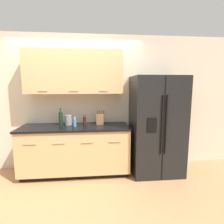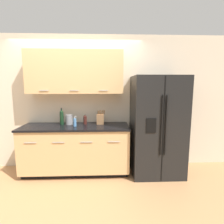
{
  "view_description": "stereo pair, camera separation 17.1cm",
  "coord_description": "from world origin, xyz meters",
  "px_view_note": "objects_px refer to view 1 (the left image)",
  "views": [
    {
      "loc": [
        0.37,
        -2.27,
        1.63
      ],
      "look_at": [
        0.67,
        0.88,
        1.16
      ],
      "focal_mm": 28.0,
      "sensor_mm": 36.0,
      "label": 1
    },
    {
      "loc": [
        0.55,
        -2.28,
        1.63
      ],
      "look_at": [
        0.67,
        0.88,
        1.16
      ],
      "focal_mm": 28.0,
      "sensor_mm": 36.0,
      "label": 2
    }
  ],
  "objects_px": {
    "knife_block": "(100,119)",
    "refrigerator": "(156,125)",
    "soap_dispenser": "(75,122)",
    "wine_bottle": "(61,118)",
    "oil_bottle": "(85,120)",
    "steel_canister": "(68,120)"
  },
  "relations": [
    {
      "from": "refrigerator",
      "to": "oil_bottle",
      "type": "relative_size",
      "value": 9.95
    },
    {
      "from": "refrigerator",
      "to": "soap_dispenser",
      "type": "bearing_deg",
      "value": 179.83
    },
    {
      "from": "steel_canister",
      "to": "refrigerator",
      "type": "bearing_deg",
      "value": -5.78
    },
    {
      "from": "soap_dispenser",
      "to": "wine_bottle",
      "type": "bearing_deg",
      "value": 148.26
    },
    {
      "from": "refrigerator",
      "to": "soap_dispenser",
      "type": "height_order",
      "value": "refrigerator"
    },
    {
      "from": "wine_bottle",
      "to": "steel_canister",
      "type": "height_order",
      "value": "wine_bottle"
    },
    {
      "from": "soap_dispenser",
      "to": "refrigerator",
      "type": "bearing_deg",
      "value": -0.17
    },
    {
      "from": "oil_bottle",
      "to": "steel_canister",
      "type": "bearing_deg",
      "value": -178.66
    },
    {
      "from": "oil_bottle",
      "to": "refrigerator",
      "type": "bearing_deg",
      "value": -7.35
    },
    {
      "from": "knife_block",
      "to": "refrigerator",
      "type": "bearing_deg",
      "value": -9.06
    },
    {
      "from": "knife_block",
      "to": "wine_bottle",
      "type": "relative_size",
      "value": 0.89
    },
    {
      "from": "oil_bottle",
      "to": "steel_canister",
      "type": "xyz_separation_m",
      "value": [
        -0.3,
        -0.01,
        0.0
      ]
    },
    {
      "from": "oil_bottle",
      "to": "steel_canister",
      "type": "relative_size",
      "value": 0.9
    },
    {
      "from": "knife_block",
      "to": "steel_canister",
      "type": "relative_size",
      "value": 1.38
    },
    {
      "from": "wine_bottle",
      "to": "soap_dispenser",
      "type": "distance_m",
      "value": 0.33
    },
    {
      "from": "refrigerator",
      "to": "wine_bottle",
      "type": "distance_m",
      "value": 1.79
    },
    {
      "from": "soap_dispenser",
      "to": "steel_canister",
      "type": "relative_size",
      "value": 0.93
    },
    {
      "from": "soap_dispenser",
      "to": "oil_bottle",
      "type": "bearing_deg",
      "value": 46.1
    },
    {
      "from": "refrigerator",
      "to": "steel_canister",
      "type": "relative_size",
      "value": 8.98
    },
    {
      "from": "knife_block",
      "to": "wine_bottle",
      "type": "bearing_deg",
      "value": 179.27
    },
    {
      "from": "wine_bottle",
      "to": "soap_dispenser",
      "type": "bearing_deg",
      "value": -31.74
    },
    {
      "from": "wine_bottle",
      "to": "soap_dispenser",
      "type": "relative_size",
      "value": 1.67
    }
  ]
}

